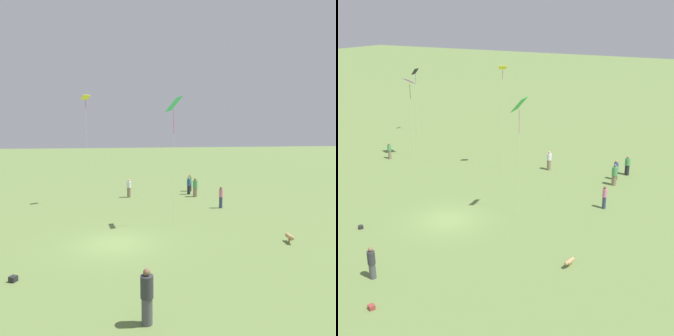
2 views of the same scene
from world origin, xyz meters
TOP-DOWN VIEW (x-y plane):
  - ground_plane at (0.00, 0.00)m, footprint 240.00×240.00m
  - person_1 at (-15.40, 8.39)m, footprint 0.65×0.65m
  - person_2 at (-12.34, 8.14)m, footprint 0.54×0.54m
  - person_3 at (8.06, 0.79)m, footprint 0.49×0.49m
  - person_5 at (-13.71, 7.86)m, footprint 0.39×0.39m
  - person_6 at (-8.70, -13.25)m, footprint 0.50×0.50m
  - person_7 at (-13.27, 1.77)m, footprint 0.59×0.59m
  - person_8 at (-7.27, 8.92)m, footprint 0.45×0.45m
  - kite_0 at (-11.31, -1.97)m, footprint 0.82×0.85m
  - kite_1 at (-10.05, -11.31)m, footprint 1.31×1.37m
  - kite_2 at (-18.29, -17.48)m, footprint 0.91×0.64m
  - kite_4 at (-3.00, 4.01)m, footprint 1.31×0.95m
  - dog_0 at (1.71, 9.76)m, footprint 0.85×0.36m
  - picnic_bag_1 at (3.95, -4.32)m, footprint 0.38×0.38m
  - picnic_bag_2 at (10.18, 2.75)m, footprint 0.39×0.40m

SIDE VIEW (x-z plane):
  - ground_plane at x=0.00m, z-range 0.00..0.00m
  - picnic_bag_2 at x=10.18m, z-range 0.00..0.24m
  - picnic_bag_1 at x=3.95m, z-range 0.00..0.24m
  - dog_0 at x=1.71m, z-range 0.09..0.57m
  - person_6 at x=-8.70m, z-range 0.00..1.66m
  - person_1 at x=-15.40m, z-range -0.02..1.76m
  - person_5 at x=-13.71m, z-range 0.00..1.76m
  - person_7 at x=-13.27m, z-range -0.01..1.77m
  - person_2 at x=-12.34m, z-range -0.02..1.82m
  - person_8 at x=-7.27m, z-range 0.02..1.80m
  - person_3 at x=8.06m, z-range -0.01..1.88m
  - kite_2 at x=-18.29m, z-range 3.18..10.69m
  - kite_1 at x=-10.05m, z-range 3.47..11.29m
  - kite_4 at x=-3.00m, z-range 3.62..12.16m
  - kite_0 at x=-11.31m, z-range 3.99..13.41m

